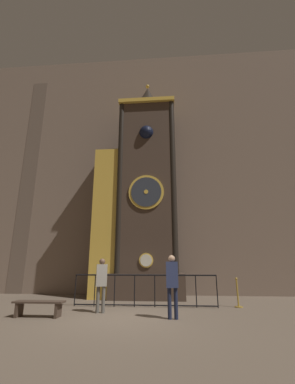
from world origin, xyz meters
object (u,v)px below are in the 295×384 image
clock_tower (140,197)px  visitor_far (172,280)px  stanchion_post (238,297)px  visitor_near (101,280)px  visitor_bench (39,305)px

clock_tower → visitor_far: clock_tower is taller
clock_tower → visitor_far: bearing=-71.0°
visitor_far → clock_tower: bearing=107.9°
clock_tower → stanchion_post: bearing=-27.8°
visitor_near → visitor_far: 2.40m
visitor_far → stanchion_post: bearing=42.5°
stanchion_post → clock_tower: bearing=152.2°
clock_tower → visitor_bench: bearing=-119.8°
clock_tower → stanchion_post: (3.79, -2.00, -4.33)m
visitor_near → visitor_far: (2.27, -0.76, 0.05)m
visitor_far → visitor_bench: bearing=179.5°
visitor_near → stanchion_post: 4.89m
stanchion_post → visitor_far: bearing=-136.5°
clock_tower → visitor_bench: size_ratio=7.50×
clock_tower → visitor_far: size_ratio=6.38×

